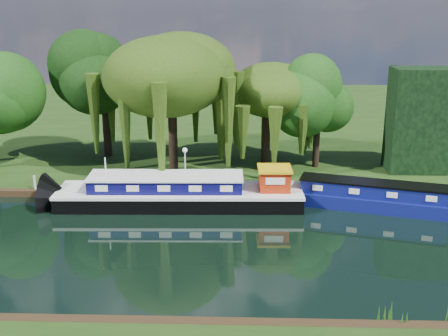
{
  "coord_description": "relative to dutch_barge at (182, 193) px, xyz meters",
  "views": [
    {
      "loc": [
        4.65,
        -28.83,
        13.37
      ],
      "look_at": [
        3.49,
        6.2,
        2.8
      ],
      "focal_mm": 45.0,
      "sensor_mm": 36.0,
      "label": 1
    }
  ],
  "objects": [
    {
      "name": "mooring_posts",
      "position": [
        -1.13,
        1.69,
        0.09
      ],
      "size": [
        19.16,
        0.16,
        1.0
      ],
      "color": "silver",
      "rests_on": "far_bank"
    },
    {
      "name": "reeds_near",
      "position": [
        6.24,
        -14.28,
        -0.31
      ],
      "size": [
        33.7,
        1.5,
        1.1
      ],
      "color": "#1E4111",
      "rests_on": "ground"
    },
    {
      "name": "ground",
      "position": [
        -0.63,
        -6.71,
        -0.86
      ],
      "size": [
        120.0,
        120.0,
        0.0
      ],
      "primitive_type": "plane",
      "color": "black"
    },
    {
      "name": "lamppost",
      "position": [
        -0.13,
        3.79,
        1.56
      ],
      "size": [
        0.36,
        0.36,
        2.56
      ],
      "color": "silver",
      "rests_on": "far_bank"
    },
    {
      "name": "willow_left",
      "position": [
        -1.4,
        7.17,
        6.91
      ],
      "size": [
        8.41,
        8.41,
        10.07
      ],
      "color": "black",
      "rests_on": "far_bank"
    },
    {
      "name": "tree_far_right",
      "position": [
        9.94,
        8.0,
        4.89
      ],
      "size": [
        4.7,
        4.7,
        7.69
      ],
      "color": "black",
      "rests_on": "far_bank"
    },
    {
      "name": "narrowboat",
      "position": [
        12.74,
        -0.19,
        -0.15
      ],
      "size": [
        13.72,
        5.79,
        1.98
      ],
      "rotation": [
        0.0,
        0.0,
        -0.27
      ],
      "color": "navy",
      "rests_on": "ground"
    },
    {
      "name": "willow_right",
      "position": [
        5.9,
        8.07,
        4.93
      ],
      "size": [
        6.01,
        6.01,
        7.32
      ],
      "color": "black",
      "rests_on": "far_bank"
    },
    {
      "name": "far_bank",
      "position": [
        -0.63,
        27.29,
        -0.63
      ],
      "size": [
        120.0,
        52.0,
        0.45
      ],
      "primitive_type": "cube",
      "color": "black",
      "rests_on": "ground"
    },
    {
      "name": "dutch_barge",
      "position": [
        0.0,
        0.0,
        0.0
      ],
      "size": [
        16.52,
        4.16,
        3.47
      ],
      "rotation": [
        0.0,
        0.0,
        0.03
      ],
      "color": "black",
      "rests_on": "ground"
    },
    {
      "name": "conifer_hedge",
      "position": [
        18.37,
        7.29,
        3.59
      ],
      "size": [
        6.0,
        3.0,
        8.0
      ],
      "primitive_type": "cube",
      "color": "black",
      "rests_on": "far_bank"
    },
    {
      "name": "white_cruiser",
      "position": [
        16.09,
        0.52,
        -0.86
      ],
      "size": [
        2.62,
        2.37,
        1.2
      ],
      "primitive_type": "imported",
      "rotation": [
        0.0,
        0.0,
        1.37
      ],
      "color": "silver",
      "rests_on": "ground"
    },
    {
      "name": "tree_far_mid",
      "position": [
        -7.48,
        10.68,
        6.24
      ],
      "size": [
        5.91,
        5.91,
        9.67
      ],
      "color": "black",
      "rests_on": "far_bank"
    }
  ]
}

